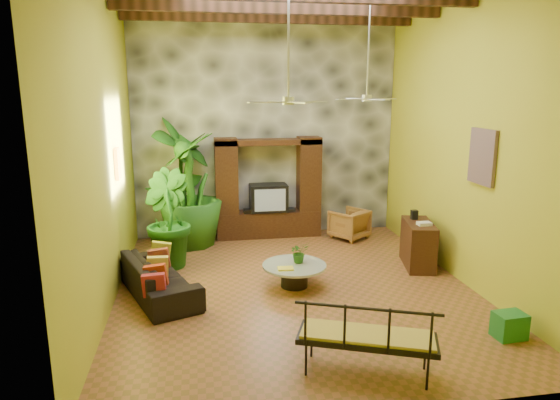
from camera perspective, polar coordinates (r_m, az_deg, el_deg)
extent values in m
plane|color=brown|center=(8.79, 1.69, -9.98)|extent=(7.00, 7.00, 0.00)
cube|color=gold|center=(11.60, -1.65, 8.32)|extent=(6.00, 0.02, 5.00)
cube|color=gold|center=(8.12, -19.54, 5.68)|extent=(0.02, 7.00, 5.00)
cube|color=gold|center=(9.23, 20.50, 6.38)|extent=(0.02, 7.00, 5.00)
cube|color=#34363B|center=(11.54, -1.61, 8.30)|extent=(5.98, 0.10, 4.98)
cube|color=#3F2114|center=(9.49, 0.25, 21.14)|extent=(5.95, 0.16, 0.22)
cube|color=#3F2114|center=(10.76, -1.02, 20.14)|extent=(5.95, 0.16, 0.22)
cube|color=black|center=(11.62, -1.33, -2.70)|extent=(2.40, 0.50, 0.60)
cube|color=black|center=(11.30, -6.13, 2.00)|extent=(0.50, 0.48, 2.00)
cube|color=black|center=(11.57, 3.31, 2.30)|extent=(0.50, 0.48, 2.00)
cube|color=black|center=(11.27, -1.38, 6.66)|extent=(2.40, 0.48, 0.12)
cube|color=black|center=(11.46, -1.33, 0.27)|extent=(0.85, 0.52, 0.62)
cube|color=#8C99A8|center=(11.19, -1.13, -0.03)|extent=(0.70, 0.02, 0.50)
cylinder|color=#BCBDC1|center=(7.71, 0.98, 17.99)|extent=(0.04, 0.04, 1.80)
cylinder|color=#BCBDC1|center=(7.68, 0.95, 11.29)|extent=(0.18, 0.18, 0.12)
cube|color=#BCBDC1|center=(7.84, 3.37, 11.15)|extent=(0.58, 0.26, 0.01)
cube|color=#BCBDC1|center=(8.01, -0.18, 11.21)|extent=(0.26, 0.58, 0.01)
cube|color=#BCBDC1|center=(7.53, -1.57, 11.10)|extent=(0.58, 0.26, 0.01)
cube|color=#BCBDC1|center=(7.36, 2.18, 11.06)|extent=(0.26, 0.58, 0.01)
cylinder|color=#BCBDC1|center=(9.72, 10.10, 16.72)|extent=(0.04, 0.04, 1.80)
cylinder|color=#BCBDC1|center=(9.70, 9.89, 11.41)|extent=(0.18, 0.18, 0.12)
cube|color=#BCBDC1|center=(9.90, 11.64, 11.25)|extent=(0.58, 0.26, 0.01)
cube|color=#BCBDC1|center=(10.00, 8.70, 11.37)|extent=(0.26, 0.58, 0.01)
cube|color=#BCBDC1|center=(9.50, 8.05, 11.33)|extent=(0.58, 0.26, 0.01)
cube|color=#BCBDC1|center=(9.40, 11.14, 11.20)|extent=(0.26, 0.58, 0.01)
cube|color=yellow|center=(9.14, -18.08, 3.97)|extent=(0.06, 0.32, 0.55)
cube|color=navy|center=(8.72, 22.12, 4.60)|extent=(0.06, 0.70, 0.90)
imported|color=black|center=(8.63, -13.73, -8.57)|extent=(1.53, 2.29, 0.62)
imported|color=olive|center=(11.55, 7.91, -2.72)|extent=(1.02, 1.03, 0.68)
imported|color=#205D18|center=(11.28, -11.13, 2.34)|extent=(1.69, 1.78, 2.81)
imported|color=#195616|center=(9.79, -12.90, -2.10)|extent=(1.26, 1.32, 1.88)
imported|color=#26631A|center=(10.91, -10.32, 1.14)|extent=(1.50, 1.50, 2.47)
cylinder|color=black|center=(8.79, 1.65, -8.72)|extent=(0.47, 0.47, 0.36)
cylinder|color=silver|center=(8.72, 1.65, -7.50)|extent=(1.11, 1.11, 0.04)
imported|color=#245817|center=(8.76, 2.20, -6.00)|extent=(0.39, 0.36, 0.36)
cube|color=yellow|center=(8.48, 0.64, -7.83)|extent=(0.27, 0.20, 0.03)
cube|color=black|center=(6.30, 9.90, -15.32)|extent=(1.74, 1.13, 0.07)
cube|color=gold|center=(6.29, 9.92, -15.00)|extent=(1.64, 1.05, 0.06)
cube|color=black|center=(5.94, 10.98, -14.31)|extent=(1.55, 0.65, 0.54)
cube|color=#321910|center=(10.02, 15.51, -4.90)|extent=(0.72, 1.18, 0.87)
cube|color=#217F38|center=(7.79, 24.75, -12.89)|extent=(0.43, 0.34, 0.36)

